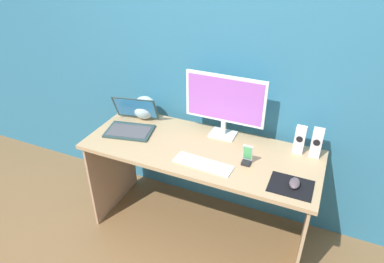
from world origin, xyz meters
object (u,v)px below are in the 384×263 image
Objects in this scene: laptop at (132,123)px; fishbowl at (145,108)px; monitor at (225,102)px; keyboard_external at (203,164)px; mouse at (295,183)px; phone_in_dock at (247,157)px; speaker_near_monitor at (300,140)px; speaker_right at (317,143)px.

fishbowl is at bearing 88.99° from laptop.
laptop reaches higher than fishbowl.
keyboard_external is (0.00, -0.39, -0.25)m from monitor.
keyboard_external is 3.78× the size of mouse.
phone_in_dock reaches higher than keyboard_external.
fishbowl is 1.30× the size of phone_in_dock.
speaker_near_monitor reaches higher than phone_in_dock.
phone_in_dock is at bearing -5.24° from laptop.
keyboard_external is (0.64, -0.39, -0.08)m from fishbowl.
laptop is at bearing 174.76° from phone_in_dock.
monitor is 3.02× the size of speaker_near_monitor.
laptop reaches higher than speaker_right.
mouse is at bearing -83.99° from speaker_near_monitor.
fishbowl is at bearing 179.50° from monitor.
phone_in_dock is at bearing 159.62° from mouse.
mouse is at bearing -8.62° from laptop.
mouse is at bearing -100.36° from speaker_right.
mouse is 0.33m from phone_in_dock.
phone_in_dock is (0.25, -0.26, -0.21)m from monitor.
speaker_right is 1.03× the size of speaker_near_monitor.
monitor reaches higher than phone_in_dock.
keyboard_external is at bearing -89.60° from monitor.
speaker_near_monitor is 1.34× the size of phone_in_dock.
keyboard_external is (-0.63, -0.39, -0.09)m from speaker_right.
speaker_right is 0.47m from phone_in_dock.
speaker_near_monitor is 0.48× the size of laptop.
mouse is at bearing -17.15° from fishbowl.
monitor reaches higher than speaker_near_monitor.
phone_in_dock is (0.89, -0.27, -0.04)m from fishbowl.
laptop is (-1.27, -0.18, -0.05)m from speaker_right.
speaker_near_monitor is 0.37m from mouse.
monitor is 3.12× the size of fishbowl.
phone_in_dock is (0.89, -0.08, 0.00)m from laptop.
monitor is 1.49× the size of keyboard_external.
monitor is at bearing 144.43° from mouse.
laptop is 0.19m from fishbowl.
laptop is 1.22m from mouse.
mouse is at bearing -33.08° from monitor.
monitor reaches higher than fishbowl.
speaker_right is 1.07× the size of fishbowl.
fishbowl is 1.80× the size of mouse.
phone_in_dock is (-0.31, 0.10, 0.03)m from mouse.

